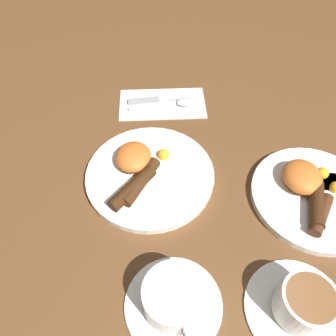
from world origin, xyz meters
The scene contains 8 objects.
ground_plane centered at (0.00, 0.00, 0.00)m, with size 3.00×3.00×0.00m, color brown.
breakfast_plate_near centered at (0.00, -0.01, 0.01)m, with size 0.26×0.26×0.05m.
breakfast_plate_far centered at (0.05, 0.31, 0.01)m, with size 0.24×0.24×0.05m.
teacup_near centered at (0.25, 0.04, 0.03)m, with size 0.15×0.15×0.07m.
teacup_far centered at (0.26, 0.23, 0.03)m, with size 0.16×0.16×0.07m.
napkin centered at (-0.23, 0.02, 0.00)m, with size 0.11×0.21×0.01m, color white.
knife centered at (-0.24, 0.01, 0.01)m, with size 0.04×0.17×0.01m.
spoon centered at (-0.22, 0.06, 0.01)m, with size 0.05×0.16×0.01m.
Camera 1 is at (0.40, 0.03, 0.54)m, focal length 35.00 mm.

